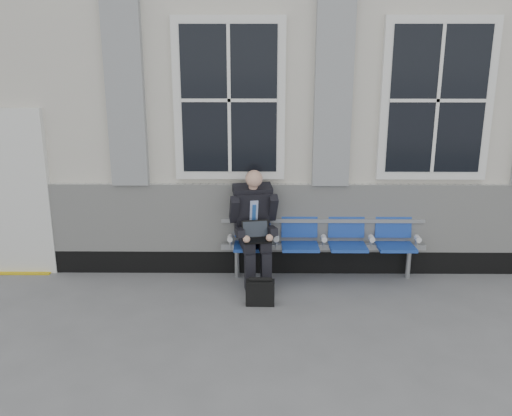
{
  "coord_description": "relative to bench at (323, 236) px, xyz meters",
  "views": [
    {
      "loc": [
        -1.77,
        -5.51,
        2.97
      ],
      "look_at": [
        -1.82,
        0.9,
        1.05
      ],
      "focal_mm": 40.0,
      "sensor_mm": 36.0,
      "label": 1
    }
  ],
  "objects": [
    {
      "name": "ground",
      "position": [
        0.97,
        -1.32,
        -0.55
      ],
      "size": [
        70.0,
        70.0,
        0.0
      ],
      "primitive_type": "plane",
      "color": "slate",
      "rests_on": "ground"
    },
    {
      "name": "briefcase",
      "position": [
        -0.8,
        -0.81,
        -0.4
      ],
      "size": [
        0.33,
        0.15,
        0.34
      ],
      "color": "black",
      "rests_on": "ground"
    },
    {
      "name": "station_building",
      "position": [
        0.95,
        2.15,
        1.67
      ],
      "size": [
        14.4,
        4.4,
        4.49
      ],
      "color": "beige",
      "rests_on": "ground"
    },
    {
      "name": "bench",
      "position": [
        0.0,
        0.0,
        0.0
      ],
      "size": [
        2.6,
        0.47,
        0.91
      ],
      "color": "#9EA0A3",
      "rests_on": "ground"
    },
    {
      "name": "businessman",
      "position": [
        -0.88,
        -0.13,
        0.23
      ],
      "size": [
        0.62,
        0.83,
        1.44
      ],
      "color": "black",
      "rests_on": "ground"
    }
  ]
}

